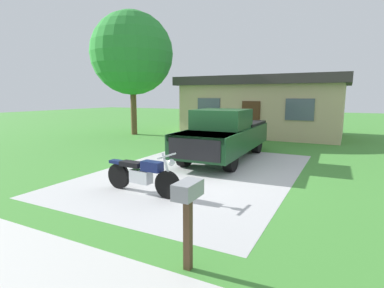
# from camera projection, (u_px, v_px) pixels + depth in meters

# --- Properties ---
(ground_plane) EXTENTS (80.00, 80.00, 0.00)m
(ground_plane) POSITION_uv_depth(u_px,v_px,m) (199.00, 172.00, 9.55)
(ground_plane) COLOR #438B36
(driveway_pad) EXTENTS (5.77, 8.59, 0.01)m
(driveway_pad) POSITION_uv_depth(u_px,v_px,m) (199.00, 172.00, 9.55)
(driveway_pad) COLOR #B8B8B8
(driveway_pad) RESTS_ON ground
(sidewalk_strip) EXTENTS (36.00, 1.80, 0.01)m
(sidewalk_strip) POSITION_uv_depth(u_px,v_px,m) (14.00, 265.00, 4.29)
(sidewalk_strip) COLOR beige
(sidewalk_strip) RESTS_ON ground
(motorcycle) EXTENTS (2.21, 0.70, 1.09)m
(motorcycle) POSITION_uv_depth(u_px,v_px,m) (142.00, 175.00, 7.40)
(motorcycle) COLOR black
(motorcycle) RESTS_ON ground
(pickup_truck) EXTENTS (2.18, 5.69, 1.90)m
(pickup_truck) POSITION_uv_depth(u_px,v_px,m) (226.00, 134.00, 11.47)
(pickup_truck) COLOR black
(pickup_truck) RESTS_ON ground
(mailbox) EXTENTS (0.26, 0.48, 1.26)m
(mailbox) POSITION_uv_depth(u_px,v_px,m) (188.00, 202.00, 4.05)
(mailbox) COLOR #4C3823
(mailbox) RESTS_ON ground
(shade_tree) EXTENTS (4.92, 4.92, 7.36)m
(shade_tree) POSITION_uv_depth(u_px,v_px,m) (132.00, 54.00, 18.06)
(shade_tree) COLOR brown
(shade_tree) RESTS_ON ground
(neighbor_house) EXTENTS (9.60, 5.60, 3.50)m
(neighbor_house) POSITION_uv_depth(u_px,v_px,m) (263.00, 106.00, 18.55)
(neighbor_house) COLOR tan
(neighbor_house) RESTS_ON ground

